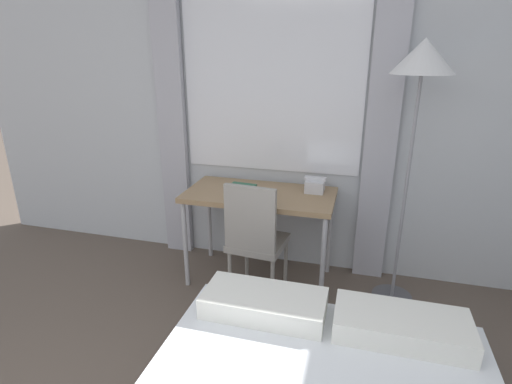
{
  "coord_description": "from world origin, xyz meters",
  "views": [
    {
      "loc": [
        0.71,
        -0.01,
        1.81
      ],
      "look_at": [
        0.04,
        2.41,
        0.91
      ],
      "focal_mm": 28.0,
      "sensor_mm": 36.0,
      "label": 1
    }
  ],
  "objects_px": {
    "standing_lamp": "(421,80)",
    "book": "(242,187)",
    "telephone": "(315,185)",
    "desk_chair": "(255,236)",
    "desk": "(260,200)"
  },
  "relations": [
    {
      "from": "standing_lamp",
      "to": "telephone",
      "type": "height_order",
      "value": "standing_lamp"
    },
    {
      "from": "desk_chair",
      "to": "standing_lamp",
      "type": "height_order",
      "value": "standing_lamp"
    },
    {
      "from": "desk_chair",
      "to": "standing_lamp",
      "type": "xyz_separation_m",
      "value": [
        1.03,
        0.23,
        1.11
      ]
    },
    {
      "from": "book",
      "to": "desk_chair",
      "type": "bearing_deg",
      "value": -57.83
    },
    {
      "from": "desk_chair",
      "to": "telephone",
      "type": "xyz_separation_m",
      "value": [
        0.38,
        0.39,
        0.3
      ]
    },
    {
      "from": "desk",
      "to": "desk_chair",
      "type": "distance_m",
      "value": 0.31
    },
    {
      "from": "desk_chair",
      "to": "desk",
      "type": "bearing_deg",
      "value": 102.65
    },
    {
      "from": "desk",
      "to": "telephone",
      "type": "relative_size",
      "value": 7.02
    },
    {
      "from": "standing_lamp",
      "to": "book",
      "type": "distance_m",
      "value": 1.49
    },
    {
      "from": "desk",
      "to": "telephone",
      "type": "distance_m",
      "value": 0.45
    },
    {
      "from": "standing_lamp",
      "to": "book",
      "type": "height_order",
      "value": "standing_lamp"
    },
    {
      "from": "desk_chair",
      "to": "book",
      "type": "height_order",
      "value": "desk_chair"
    },
    {
      "from": "telephone",
      "to": "book",
      "type": "xyz_separation_m",
      "value": [
        -0.57,
        -0.08,
        -0.04
      ]
    },
    {
      "from": "book",
      "to": "telephone",
      "type": "bearing_deg",
      "value": 7.7
    },
    {
      "from": "book",
      "to": "standing_lamp",
      "type": "bearing_deg",
      "value": -3.76
    }
  ]
}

